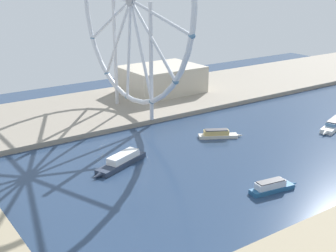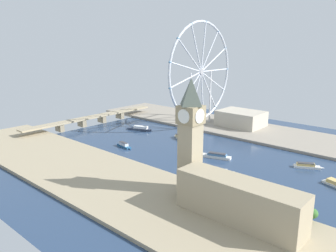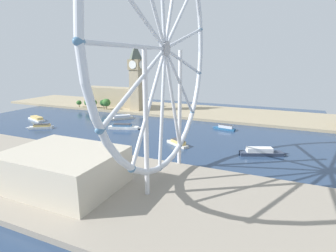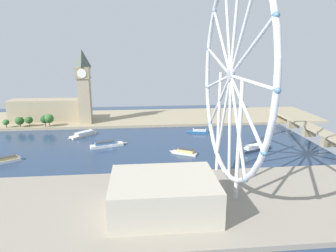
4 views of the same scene
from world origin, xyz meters
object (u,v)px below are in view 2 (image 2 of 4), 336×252
tour_boat_3 (140,128)px  tour_boat_5 (307,166)px  riverside_hall (241,118)px  river_bridge (92,118)px  clock_tower (190,134)px  parliament_block (239,201)px  tour_boat_6 (215,156)px  tour_boat_1 (179,137)px  tour_boat_4 (218,173)px  tour_boat_2 (124,145)px  ferris_wheel (201,72)px

tour_boat_3 → tour_boat_5: size_ratio=1.40×
riverside_hall → river_bridge: bearing=126.4°
clock_tower → parliament_block: size_ratio=1.02×
river_bridge → tour_boat_6: river_bridge is taller
tour_boat_1 → tour_boat_4: tour_boat_1 is taller
tour_boat_6 → riverside_hall: bearing=-89.0°
river_bridge → tour_boat_6: size_ratio=5.83×
tour_boat_4 → parliament_block: bearing=-91.3°
tour_boat_6 → river_bridge: bearing=-18.9°
clock_tower → tour_boat_2: 142.78m
tour_boat_2 → parliament_block: bearing=-9.4°
tour_boat_2 → tour_boat_3: tour_boat_3 is taller
riverside_hall → tour_boat_6: 132.64m
parliament_block → ferris_wheel: 260.79m
tour_boat_3 → tour_boat_5: bearing=160.2°
clock_tower → tour_boat_2: clock_tower is taller
parliament_block → river_bridge: size_ratio=0.40×
river_bridge → tour_boat_3: (21.85, -73.67, -6.23)m
clock_tower → tour_boat_6: clock_tower is taller
tour_boat_1 → tour_boat_3: size_ratio=0.69×
parliament_block → tour_boat_2: 187.56m
riverside_hall → tour_boat_4: (-161.75, -71.59, -10.87)m
parliament_block → riverside_hall: 254.73m
riverside_hall → clock_tower: bearing=-160.0°
riverside_hall → tour_boat_5: 153.48m
tour_boat_1 → tour_boat_3: tour_boat_3 is taller
tour_boat_1 → tour_boat_3: bearing=-147.7°
river_bridge → tour_boat_1: size_ratio=8.42×
clock_tower → tour_boat_4: clock_tower is taller
parliament_block → tour_boat_1: (124.27, 152.07, -14.38)m
tour_boat_5 → tour_boat_6: tour_boat_6 is taller
clock_tower → river_bridge: size_ratio=0.41×
river_bridge → tour_boat_5: (30.36, -288.07, -6.48)m
tour_boat_5 → tour_boat_4: bearing=-155.5°
ferris_wheel → riverside_hall: ferris_wheel is taller
ferris_wheel → riverside_hall: size_ratio=2.37×
tour_boat_4 → river_bridge: bearing=127.2°
clock_tower → tour_boat_5: (115.81, -46.64, -45.54)m
clock_tower → river_bridge: (85.45, 241.43, -39.06)m
parliament_block → tour_boat_4: parliament_block is taller
ferris_wheel → tour_boat_6: 146.41m
parliament_block → tour_boat_1: size_ratio=3.40×
tour_boat_1 → tour_boat_6: tour_boat_6 is taller
tour_boat_3 → tour_boat_6: (-24.34, -135.51, -0.18)m
tour_boat_2 → tour_boat_4: (0.89, -123.44, -0.15)m
parliament_block → riverside_hall: (221.57, 125.64, -3.52)m
ferris_wheel → tour_boat_1: 98.61m
ferris_wheel → tour_boat_5: 191.12m
riverside_hall → river_bridge: size_ratio=0.28×
tour_boat_2 → tour_boat_4: tour_boat_2 is taller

